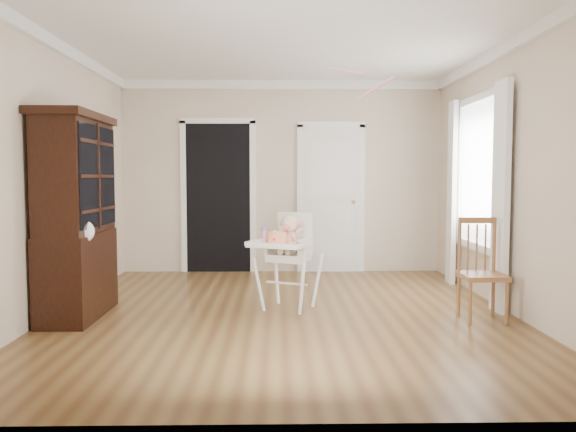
{
  "coord_description": "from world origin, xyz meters",
  "views": [
    {
      "loc": [
        -0.06,
        -5.48,
        1.35
      ],
      "look_at": [
        0.04,
        0.09,
        0.96
      ],
      "focal_mm": 35.0,
      "sensor_mm": 36.0,
      "label": 1
    }
  ],
  "objects_px": {
    "high_chair": "(288,249)",
    "cake": "(276,238)",
    "dining_chair": "(481,273)",
    "sippy_cup": "(264,234)",
    "china_cabinet": "(77,216)"
  },
  "relations": [
    {
      "from": "china_cabinet",
      "to": "dining_chair",
      "type": "distance_m",
      "value": 3.89
    },
    {
      "from": "dining_chair",
      "to": "cake",
      "type": "bearing_deg",
      "value": 173.48
    },
    {
      "from": "cake",
      "to": "dining_chair",
      "type": "distance_m",
      "value": 1.98
    },
    {
      "from": "high_chair",
      "to": "cake",
      "type": "distance_m",
      "value": 0.29
    },
    {
      "from": "high_chair",
      "to": "cake",
      "type": "height_order",
      "value": "high_chair"
    },
    {
      "from": "sippy_cup",
      "to": "china_cabinet",
      "type": "bearing_deg",
      "value": -170.76
    },
    {
      "from": "dining_chair",
      "to": "sippy_cup",
      "type": "bearing_deg",
      "value": 167.54
    },
    {
      "from": "high_chair",
      "to": "dining_chair",
      "type": "bearing_deg",
      "value": 10.12
    },
    {
      "from": "cake",
      "to": "dining_chair",
      "type": "height_order",
      "value": "dining_chair"
    },
    {
      "from": "high_chair",
      "to": "cake",
      "type": "bearing_deg",
      "value": -94.02
    },
    {
      "from": "sippy_cup",
      "to": "dining_chair",
      "type": "bearing_deg",
      "value": -13.13
    },
    {
      "from": "china_cabinet",
      "to": "dining_chair",
      "type": "xyz_separation_m",
      "value": [
        3.85,
        -0.19,
        -0.53
      ]
    },
    {
      "from": "high_chair",
      "to": "dining_chair",
      "type": "distance_m",
      "value": 1.88
    },
    {
      "from": "china_cabinet",
      "to": "dining_chair",
      "type": "relative_size",
      "value": 2.03
    },
    {
      "from": "sippy_cup",
      "to": "dining_chair",
      "type": "distance_m",
      "value": 2.14
    }
  ]
}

